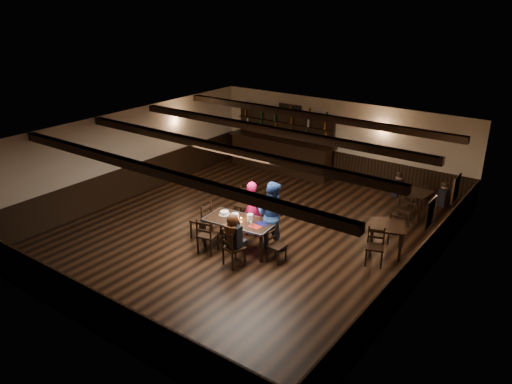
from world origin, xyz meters
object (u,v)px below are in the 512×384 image
Objects in this scene: chair_near_right at (231,246)px; man_blue at (272,215)px; dining_table at (240,223)px; bar_counter at (282,151)px; woman_pink at (252,209)px; cake at (225,213)px; chair_near_left at (206,233)px.

man_blue is (0.19, 1.38, 0.32)m from chair_near_right.
man_blue is at bearing 42.69° from dining_table.
chair_near_right is 6.87m from bar_counter.
bar_counter is (-2.94, 4.91, -0.13)m from man_blue.
woman_pink is at bearing 103.73° from dining_table.
cake is 0.07× the size of bar_counter.
chair_near_left is (-0.48, -0.72, -0.14)m from dining_table.
cake is (-0.51, 0.04, 0.11)m from dining_table.
cake reaches higher than dining_table.
man_blue is (1.06, 1.25, 0.32)m from chair_near_left.
bar_counter reaches higher than dining_table.
chair_near_right is at bearing -44.22° from cake.
chair_near_left reaches higher than dining_table.
chair_near_left is 1.00× the size of chair_near_right.
chair_near_left is at bearing 171.89° from chair_near_right.
dining_table is at bearing 39.55° from man_blue.
cake is 5.71m from bar_counter.
bar_counter is (-1.88, 6.16, 0.18)m from chair_near_left.
chair_near_right reaches higher than dining_table.
bar_counter is at bearing 113.44° from dining_table.
woman_pink is at bearing -17.58° from man_blue.
cake is at bearing 21.20° from man_blue.
chair_near_left is 0.62× the size of woman_pink.
dining_table is 0.87m from chair_near_left.
bar_counter reaches higher than chair_near_right.
woman_pink reaches higher than dining_table.
woman_pink is (-0.57, 1.57, 0.21)m from chair_near_right.
chair_near_left reaches higher than cake.
man_blue is 0.43× the size of bar_counter.
woman_pink is at bearing 64.14° from cake.
dining_table is 0.94m from chair_near_right.
woman_pink is 5.19m from bar_counter.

